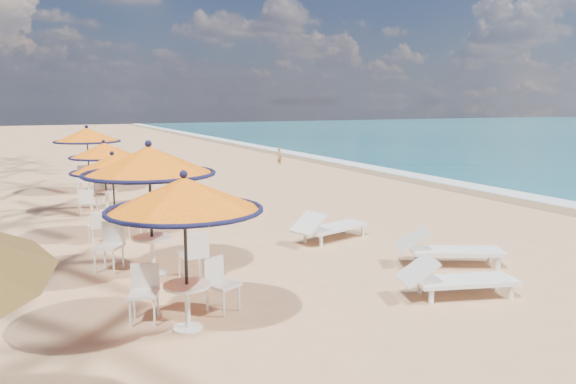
# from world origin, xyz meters

# --- Properties ---
(ground) EXTENTS (160.00, 160.00, 0.00)m
(ground) POSITION_xyz_m (0.00, 0.00, 0.00)
(ground) COLOR tan
(ground) RESTS_ON ground
(foam_strip) EXTENTS (1.20, 140.00, 0.04)m
(foam_strip) POSITION_xyz_m (9.30, 10.00, 0.00)
(foam_strip) COLOR white
(foam_strip) RESTS_ON ground
(wetsand_band) EXTENTS (1.40, 140.00, 0.02)m
(wetsand_band) POSITION_xyz_m (8.40, 10.00, 0.00)
(wetsand_band) COLOR olive
(wetsand_band) RESTS_ON ground
(station_0) EXTENTS (2.31, 2.31, 2.41)m
(station_0) POSITION_xyz_m (-4.87, 0.27, 1.84)
(station_0) COLOR black
(station_0) RESTS_ON ground
(station_1) EXTENTS (2.54, 2.54, 2.65)m
(station_1) POSITION_xyz_m (-4.77, 3.13, 2.02)
(station_1) COLOR black
(station_1) RESTS_ON ground
(station_2) EXTENTS (2.08, 2.08, 2.17)m
(station_2) POSITION_xyz_m (-4.92, 6.68, 1.65)
(station_2) COLOR black
(station_2) RESTS_ON ground
(station_3) EXTENTS (2.13, 2.13, 2.22)m
(station_3) POSITION_xyz_m (-4.68, 10.42, 1.62)
(station_3) COLOR black
(station_3) RESTS_ON ground
(station_4) EXTENTS (2.42, 2.42, 2.52)m
(station_4) POSITION_xyz_m (-4.70, 14.44, 1.92)
(station_4) COLOR black
(station_4) RESTS_ON ground
(lounger_near) EXTENTS (2.16, 1.21, 0.74)m
(lounger_near) POSITION_xyz_m (-0.33, -0.45, 0.34)
(lounger_near) COLOR white
(lounger_near) RESTS_ON ground
(lounger_mid) EXTENTS (2.25, 1.62, 0.78)m
(lounger_mid) POSITION_xyz_m (0.87, 1.13, 0.37)
(lounger_mid) COLOR white
(lounger_mid) RESTS_ON ground
(lounger_far) EXTENTS (2.24, 1.26, 0.77)m
(lounger_far) POSITION_xyz_m (-0.29, 4.00, 0.36)
(lounger_far) COLOR white
(lounger_far) RESTS_ON ground
(person) EXTENTS (0.33, 0.41, 0.98)m
(person) POSITION_xyz_m (5.64, 19.71, 0.49)
(person) COLOR #956E4C
(person) RESTS_ON ground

